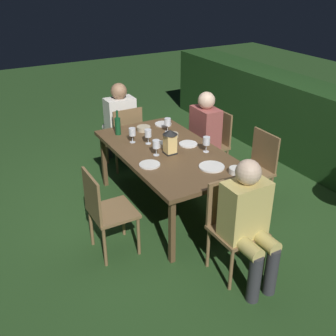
# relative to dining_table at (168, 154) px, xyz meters

# --- Properties ---
(ground_plane) EXTENTS (16.00, 16.00, 0.00)m
(ground_plane) POSITION_rel_dining_table_xyz_m (0.00, 0.00, -0.67)
(ground_plane) COLOR #26471E
(dining_table) EXTENTS (1.82, 1.00, 0.72)m
(dining_table) POSITION_rel_dining_table_xyz_m (0.00, 0.00, 0.00)
(dining_table) COLOR brown
(dining_table) RESTS_ON ground
(chair_side_right_b) EXTENTS (0.42, 0.40, 0.87)m
(chair_side_right_b) POSITION_rel_dining_table_xyz_m (0.41, 0.89, -0.19)
(chair_side_right_b) COLOR brown
(chair_side_right_b) RESTS_ON ground
(chair_head_near) EXTENTS (0.40, 0.42, 0.87)m
(chair_head_near) POSITION_rel_dining_table_xyz_m (-1.16, 0.00, -0.19)
(chair_head_near) COLOR brown
(chair_head_near) RESTS_ON ground
(person_in_cream) EXTENTS (0.48, 0.38, 1.15)m
(person_in_cream) POSITION_rel_dining_table_xyz_m (-1.35, 0.00, -0.04)
(person_in_cream) COLOR white
(person_in_cream) RESTS_ON ground
(chair_side_right_a) EXTENTS (0.42, 0.40, 0.87)m
(chair_side_right_a) POSITION_rel_dining_table_xyz_m (-0.41, 0.89, -0.19)
(chair_side_right_a) COLOR brown
(chair_side_right_a) RESTS_ON ground
(person_in_rust) EXTENTS (0.38, 0.47, 1.15)m
(person_in_rust) POSITION_rel_dining_table_xyz_m (-0.41, 0.70, -0.04)
(person_in_rust) COLOR #9E4C47
(person_in_rust) RESTS_ON ground
(chair_side_left_b) EXTENTS (0.42, 0.40, 0.87)m
(chair_side_left_b) POSITION_rel_dining_table_xyz_m (0.41, -0.89, -0.19)
(chair_side_left_b) COLOR brown
(chair_side_left_b) RESTS_ON ground
(chair_head_far) EXTENTS (0.40, 0.42, 0.87)m
(chair_head_far) POSITION_rel_dining_table_xyz_m (1.16, 0.00, -0.19)
(chair_head_far) COLOR brown
(chair_head_far) RESTS_ON ground
(person_in_mustard) EXTENTS (0.48, 0.38, 1.15)m
(person_in_mustard) POSITION_rel_dining_table_xyz_m (1.35, 0.00, -0.04)
(person_in_mustard) COLOR tan
(person_in_mustard) RESTS_ON ground
(lantern_centerpiece) EXTENTS (0.15, 0.15, 0.27)m
(lantern_centerpiece) POSITION_rel_dining_table_xyz_m (0.08, -0.02, 0.20)
(lantern_centerpiece) COLOR black
(lantern_centerpiece) RESTS_ON dining_table
(green_bottle_on_table) EXTENTS (0.07, 0.07, 0.29)m
(green_bottle_on_table) POSITION_rel_dining_table_xyz_m (-0.68, -0.29, 0.16)
(green_bottle_on_table) COLOR #144723
(green_bottle_on_table) RESTS_ON dining_table
(wine_glass_a) EXTENTS (0.08, 0.08, 0.17)m
(wine_glass_a) POSITION_rel_dining_table_xyz_m (0.05, -0.17, 0.17)
(wine_glass_a) COLOR silver
(wine_glass_a) RESTS_ON dining_table
(wine_glass_b) EXTENTS (0.08, 0.08, 0.17)m
(wine_glass_b) POSITION_rel_dining_table_xyz_m (-0.46, 0.25, 0.17)
(wine_glass_b) COLOR silver
(wine_glass_b) RESTS_ON dining_table
(wine_glass_c) EXTENTS (0.08, 0.08, 0.17)m
(wine_glass_c) POSITION_rel_dining_table_xyz_m (-0.26, -0.11, 0.17)
(wine_glass_c) COLOR silver
(wine_glass_c) RESTS_ON dining_table
(wine_glass_d) EXTENTS (0.08, 0.08, 0.17)m
(wine_glass_d) POSITION_rel_dining_table_xyz_m (0.24, 0.33, 0.17)
(wine_glass_d) COLOR silver
(wine_glass_d) RESTS_ON dining_table
(wine_glass_e) EXTENTS (0.08, 0.08, 0.17)m
(wine_glass_e) POSITION_rel_dining_table_xyz_m (-0.38, -0.24, 0.17)
(wine_glass_e) COLOR silver
(wine_glass_e) RESTS_ON dining_table
(plate_a) EXTENTS (0.21, 0.21, 0.01)m
(plate_a) POSITION_rel_dining_table_xyz_m (-0.69, 0.32, 0.06)
(plate_a) COLOR white
(plate_a) RESTS_ON dining_table
(plate_b) EXTENTS (0.21, 0.21, 0.01)m
(plate_b) POSITION_rel_dining_table_xyz_m (0.23, -0.34, 0.06)
(plate_b) COLOR silver
(plate_b) RESTS_ON dining_table
(plate_c) EXTENTS (0.25, 0.25, 0.01)m
(plate_c) POSITION_rel_dining_table_xyz_m (0.57, 0.17, 0.06)
(plate_c) COLOR white
(plate_c) RESTS_ON dining_table
(plate_d) EXTENTS (0.20, 0.20, 0.01)m
(plate_d) POSITION_rel_dining_table_xyz_m (-0.02, 0.26, 0.06)
(plate_d) COLOR white
(plate_d) RESTS_ON dining_table
(bowl_olives) EXTENTS (0.11, 0.11, 0.05)m
(bowl_olives) POSITION_rel_dining_table_xyz_m (-0.12, -0.01, 0.08)
(bowl_olives) COLOR silver
(bowl_olives) RESTS_ON dining_table
(bowl_bread) EXTENTS (0.16, 0.16, 0.05)m
(bowl_bread) POSITION_rel_dining_table_xyz_m (-0.64, 0.02, 0.08)
(bowl_bread) COLOR #BCAD8E
(bowl_bread) RESTS_ON dining_table
(bowl_salad) EXTENTS (0.13, 0.13, 0.06)m
(bowl_salad) POSITION_rel_dining_table_xyz_m (0.78, 0.30, 0.08)
(bowl_salad) COLOR silver
(bowl_salad) RESTS_ON dining_table
(bowl_dip) EXTENTS (0.14, 0.14, 0.04)m
(bowl_dip) POSITION_rel_dining_table_xyz_m (-0.30, 0.23, 0.07)
(bowl_dip) COLOR #BCAD8E
(bowl_dip) RESTS_ON dining_table
(hedge_backdrop) EXTENTS (5.97, 0.61, 1.09)m
(hedge_backdrop) POSITION_rel_dining_table_xyz_m (0.00, 2.26, -0.13)
(hedge_backdrop) COLOR #1E4219
(hedge_backdrop) RESTS_ON ground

